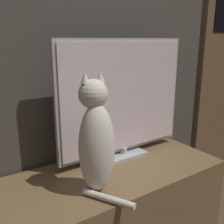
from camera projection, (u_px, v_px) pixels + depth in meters
tv_stand at (107, 209)px, 1.35m from camera, size 1.23×0.50×0.41m
tv at (124, 100)px, 1.41m from camera, size 0.78×0.15×0.65m
cat at (96, 140)px, 1.10m from camera, size 0.17×0.31×0.52m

